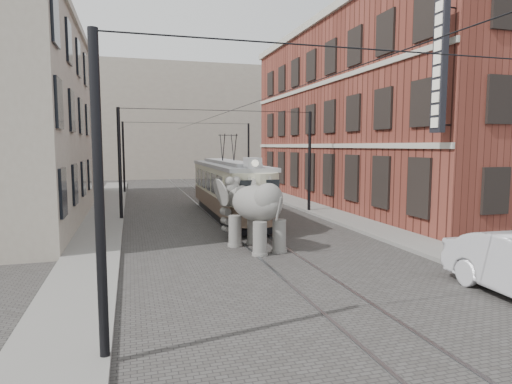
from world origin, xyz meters
name	(u,v)px	position (x,y,z in m)	size (l,w,h in m)	color
ground	(252,237)	(0.00, 0.00, 0.00)	(120.00, 120.00, 0.00)	#3F3D3B
tram_rails	(252,237)	(0.00, 0.00, 0.01)	(1.54, 80.00, 0.02)	slate
sidewalk_right	(374,228)	(6.00, 0.00, 0.07)	(2.00, 60.00, 0.15)	slate
sidewalk_left	(95,245)	(-6.50, 0.00, 0.07)	(2.00, 60.00, 0.15)	slate
brick_building	(371,117)	(11.00, 9.00, 6.00)	(8.00, 26.00, 12.00)	#5E281F
stucco_building	(22,128)	(-11.00, 10.00, 5.00)	(7.00, 24.00, 10.00)	#9F9384
distant_block	(170,123)	(0.00, 40.00, 7.00)	(28.00, 10.00, 14.00)	#9F9384
catenary	(224,164)	(-0.20, 5.00, 3.00)	(11.00, 30.20, 6.00)	black
tram	(228,176)	(0.21, 5.79, 2.31)	(2.41, 11.66, 4.63)	beige
elephant	(257,214)	(-0.43, -2.15, 1.38)	(2.48, 4.50, 2.76)	slate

